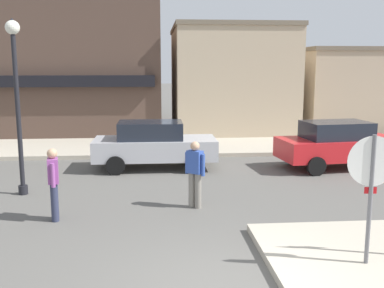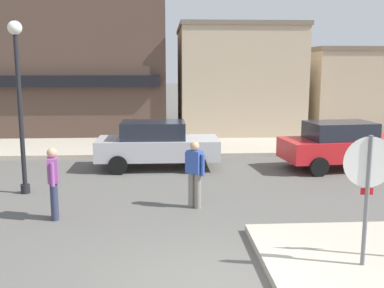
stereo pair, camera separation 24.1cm
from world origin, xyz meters
TOP-DOWN VIEW (x-y plane):
  - kerb_far at (0.00, 12.09)m, footprint 80.00×4.00m
  - stop_sign at (2.41, 0.57)m, footprint 0.82×0.09m
  - lamp_post at (-4.56, 5.70)m, footprint 0.36×0.36m
  - parked_car_nearest at (-1.09, 8.49)m, footprint 4.00×1.89m
  - parked_car_second at (5.01, 8.02)m, footprint 4.17×2.22m
  - pedestrian_crossing_near at (-0.11, 4.20)m, footprint 0.48×0.42m
  - pedestrian_crossing_far at (-3.27, 3.56)m, footprint 0.28×0.56m
  - building_corner_shop at (-6.25, 18.87)m, footprint 11.34×10.08m
  - building_storefront_left_near at (2.82, 17.09)m, footprint 5.81×6.98m
  - building_storefront_left_mid at (9.58, 18.53)m, footprint 6.07×7.48m

SIDE VIEW (x-z plane):
  - kerb_far at x=0.00m, z-range 0.00..0.15m
  - parked_car_nearest at x=-1.09m, z-range 0.03..1.59m
  - parked_car_second at x=5.01m, z-range 0.03..1.59m
  - pedestrian_crossing_near at x=-0.11m, z-range 0.06..1.67m
  - pedestrian_crossing_far at x=-3.27m, z-range 0.06..1.67m
  - stop_sign at x=2.41m, z-range 0.37..2.67m
  - building_storefront_left_mid at x=9.58m, z-range 0.00..4.29m
  - building_storefront_left_near at x=2.82m, z-range 0.00..5.32m
  - lamp_post at x=-4.56m, z-range 0.69..5.23m
  - building_corner_shop at x=-6.25m, z-range 0.00..7.85m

